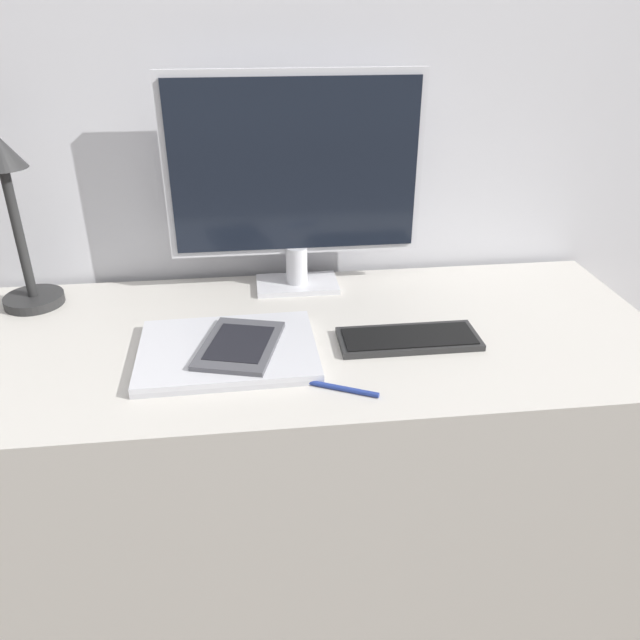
% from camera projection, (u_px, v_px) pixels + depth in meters
% --- Properties ---
extents(wall_back, '(3.60, 0.05, 2.40)m').
position_uv_depth(wall_back, '(296.00, 64.00, 1.31)').
color(wall_back, silver).
rests_on(wall_back, ground_plane).
extents(desk, '(1.38, 0.60, 0.74)m').
position_uv_depth(desk, '(315.00, 477.00, 1.40)').
color(desk, beige).
rests_on(desk, ground_plane).
extents(monitor, '(0.54, 0.11, 0.46)m').
position_uv_depth(monitor, '(295.00, 176.00, 1.31)').
color(monitor, silver).
rests_on(monitor, desk).
extents(keyboard, '(0.27, 0.11, 0.01)m').
position_uv_depth(keyboard, '(409.00, 339.00, 1.19)').
color(keyboard, '#282828').
rests_on(keyboard, desk).
extents(laptop, '(0.33, 0.25, 0.02)m').
position_uv_depth(laptop, '(228.00, 351.00, 1.15)').
color(laptop, '#BCBCC1').
rests_on(laptop, desk).
extents(ereader, '(0.18, 0.22, 0.01)m').
position_uv_depth(ereader, '(240.00, 345.00, 1.14)').
color(ereader, '#4C4C51').
rests_on(ereader, laptop).
extents(desk_lamp, '(0.12, 0.12, 0.36)m').
position_uv_depth(desk_lamp, '(13.00, 209.00, 1.24)').
color(desk_lamp, '#282828').
rests_on(desk_lamp, desk).
extents(pen, '(0.14, 0.07, 0.01)m').
position_uv_depth(pen, '(337.00, 387.00, 1.05)').
color(pen, navy).
rests_on(pen, desk).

